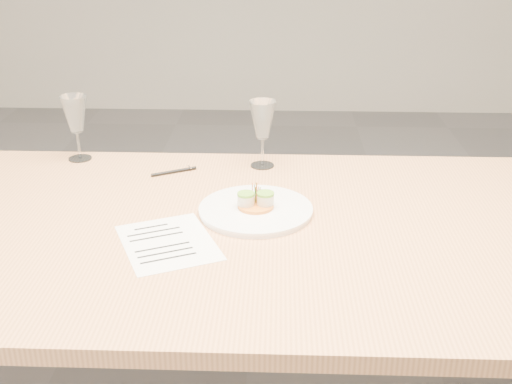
{
  "coord_description": "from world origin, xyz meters",
  "views": [
    {
      "loc": [
        0.1,
        -1.41,
        1.46
      ],
      "look_at": [
        0.04,
        0.09,
        0.8
      ],
      "focal_mm": 45.0,
      "sensor_mm": 36.0,
      "label": 1
    }
  ],
  "objects_px": {
    "dinner_plate": "(256,209)",
    "wine_glass_0": "(75,115)",
    "recipe_sheet": "(168,243)",
    "ballpoint_pen": "(174,171)",
    "dining_table": "(238,249)",
    "wine_glass_1": "(262,121)"
  },
  "relations": [
    {
      "from": "dinner_plate",
      "to": "wine_glass_0",
      "type": "relative_size",
      "value": 1.45
    },
    {
      "from": "dining_table",
      "to": "dinner_plate",
      "type": "height_order",
      "value": "dinner_plate"
    },
    {
      "from": "ballpoint_pen",
      "to": "wine_glass_0",
      "type": "distance_m",
      "value": 0.36
    },
    {
      "from": "recipe_sheet",
      "to": "wine_glass_0",
      "type": "height_order",
      "value": "wine_glass_0"
    },
    {
      "from": "dinner_plate",
      "to": "recipe_sheet",
      "type": "xyz_separation_m",
      "value": [
        -0.2,
        -0.17,
        -0.01
      ]
    },
    {
      "from": "recipe_sheet",
      "to": "wine_glass_1",
      "type": "xyz_separation_m",
      "value": [
        0.21,
        0.5,
        0.14
      ]
    },
    {
      "from": "wine_glass_0",
      "to": "dinner_plate",
      "type": "bearing_deg",
      "value": -33.07
    },
    {
      "from": "wine_glass_1",
      "to": "recipe_sheet",
      "type": "bearing_deg",
      "value": -112.55
    },
    {
      "from": "dinner_plate",
      "to": "recipe_sheet",
      "type": "distance_m",
      "value": 0.26
    },
    {
      "from": "ballpoint_pen",
      "to": "wine_glass_1",
      "type": "bearing_deg",
      "value": -13.48
    },
    {
      "from": "dining_table",
      "to": "recipe_sheet",
      "type": "height_order",
      "value": "recipe_sheet"
    },
    {
      "from": "dining_table",
      "to": "ballpoint_pen",
      "type": "bearing_deg",
      "value": 122.35
    },
    {
      "from": "recipe_sheet",
      "to": "dinner_plate",
      "type": "bearing_deg",
      "value": 15.99
    },
    {
      "from": "dining_table",
      "to": "wine_glass_1",
      "type": "xyz_separation_m",
      "value": [
        0.05,
        0.4,
        0.21
      ]
    },
    {
      "from": "recipe_sheet",
      "to": "ballpoint_pen",
      "type": "height_order",
      "value": "ballpoint_pen"
    },
    {
      "from": "wine_glass_0",
      "to": "ballpoint_pen",
      "type": "bearing_deg",
      "value": -18.5
    },
    {
      "from": "ballpoint_pen",
      "to": "wine_glass_1",
      "type": "distance_m",
      "value": 0.3
    },
    {
      "from": "dining_table",
      "to": "ballpoint_pen",
      "type": "height_order",
      "value": "ballpoint_pen"
    },
    {
      "from": "dinner_plate",
      "to": "ballpoint_pen",
      "type": "height_order",
      "value": "dinner_plate"
    },
    {
      "from": "dining_table",
      "to": "recipe_sheet",
      "type": "distance_m",
      "value": 0.2
    },
    {
      "from": "wine_glass_0",
      "to": "wine_glass_1",
      "type": "height_order",
      "value": "same"
    },
    {
      "from": "recipe_sheet",
      "to": "wine_glass_0",
      "type": "xyz_separation_m",
      "value": [
        -0.36,
        0.53,
        0.14
      ]
    }
  ]
}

